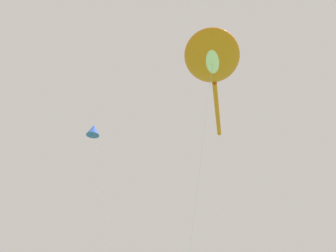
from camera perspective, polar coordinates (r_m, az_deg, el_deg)
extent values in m
ellipsoid|color=orange|center=(25.56, 6.88, 10.60)|extent=(6.15, 6.44, 1.00)
cylinder|color=orange|center=(30.21, 7.67, 2.35)|extent=(4.52, 5.86, 0.36)
ellipsoid|color=white|center=(25.25, 6.95, 9.86)|extent=(2.10, 2.38, 0.36)
cylinder|color=#B2B2B7|center=(19.37, 4.71, -9.18)|extent=(3.15, 0.25, 18.50)
cone|color=blue|center=(34.91, -11.53, -0.63)|extent=(1.32, 1.36, 1.15)
cylinder|color=#B2B2B7|center=(29.98, -9.05, -16.38)|extent=(4.03, 2.97, 19.86)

